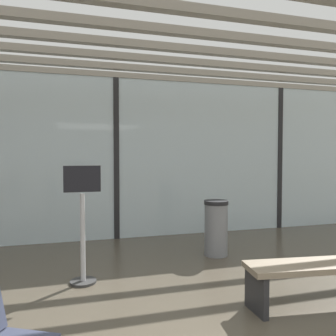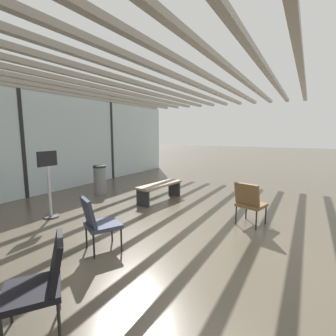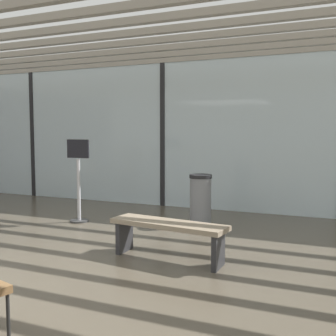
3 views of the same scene
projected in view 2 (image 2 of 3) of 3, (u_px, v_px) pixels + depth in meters
ground_plane at (195, 236)px, 4.32m from camera, size 60.00×60.00×0.00m
glass_curtain_wall at (22, 145)px, 6.69m from camera, size 14.00×0.08×3.00m
window_mullion_1 at (22, 145)px, 6.69m from camera, size 0.10×0.12×3.00m
window_mullion_2 at (111, 141)px, 9.69m from camera, size 0.10×0.12×3.00m
ceiling_slats at (109, 70)px, 4.83m from camera, size 13.72×6.72×0.10m
lounge_chair_1 at (250, 201)px, 4.76m from camera, size 0.63×0.60×0.87m
lounge_chair_3 at (42, 279)px, 2.21m from camera, size 0.71×0.69×0.87m
lounge_chair_5 at (97, 220)px, 3.71m from camera, size 0.69×0.67×0.87m
waiting_bench at (160, 187)px, 6.54m from camera, size 1.54×0.58×0.47m
trash_bin at (100, 180)px, 7.27m from camera, size 0.38×0.38×0.86m
info_sign at (49, 187)px, 5.19m from camera, size 0.44×0.32×1.44m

